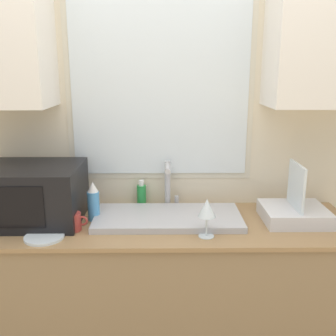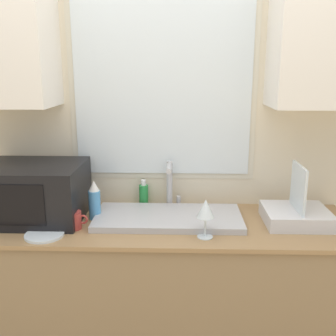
# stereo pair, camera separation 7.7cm
# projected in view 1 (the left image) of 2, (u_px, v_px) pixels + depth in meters

# --- Properties ---
(countertop) EXTENTS (1.89, 0.58, 0.92)m
(countertop) POSITION_uv_depth(u_px,v_px,m) (161.00, 305.00, 2.04)
(countertop) COLOR #8C7251
(countertop) RESTS_ON ground_plane
(wall_back) EXTENTS (6.00, 0.38, 2.60)m
(wall_back) POSITION_uv_depth(u_px,v_px,m) (160.00, 120.00, 2.07)
(wall_back) COLOR beige
(wall_back) RESTS_ON ground_plane
(sink_basin) EXTENTS (0.72, 0.34, 0.03)m
(sink_basin) POSITION_uv_depth(u_px,v_px,m) (168.00, 217.00, 1.94)
(sink_basin) COLOR #B2B2B7
(sink_basin) RESTS_ON countertop
(faucet) EXTENTS (0.08, 0.17, 0.25)m
(faucet) POSITION_uv_depth(u_px,v_px,m) (168.00, 181.00, 2.08)
(faucet) COLOR #B7B7BC
(faucet) RESTS_ON countertop
(microwave) EXTENTS (0.49, 0.40, 0.27)m
(microwave) POSITION_uv_depth(u_px,v_px,m) (31.00, 193.00, 1.92)
(microwave) COLOR black
(microwave) RESTS_ON countertop
(dish_rack) EXTENTS (0.31, 0.28, 0.29)m
(dish_rack) POSITION_uv_depth(u_px,v_px,m) (294.00, 212.00, 1.93)
(dish_rack) COLOR silver
(dish_rack) RESTS_ON countertop
(spray_bottle) EXTENTS (0.06, 0.06, 0.20)m
(spray_bottle) POSITION_uv_depth(u_px,v_px,m) (93.00, 202.00, 1.93)
(spray_bottle) COLOR #4C99D8
(spray_bottle) RESTS_ON countertop
(soap_bottle) EXTENTS (0.05, 0.05, 0.15)m
(soap_bottle) POSITION_uv_depth(u_px,v_px,m) (142.00, 195.00, 2.13)
(soap_bottle) COLOR #268C3F
(soap_bottle) RESTS_ON countertop
(mug_near_sink) EXTENTS (0.11, 0.08, 0.08)m
(mug_near_sink) POSITION_uv_depth(u_px,v_px,m) (73.00, 222.00, 1.82)
(mug_near_sink) COLOR #A53833
(mug_near_sink) RESTS_ON countertop
(wine_glass) EXTENTS (0.08, 0.08, 0.18)m
(wine_glass) POSITION_uv_depth(u_px,v_px,m) (207.00, 209.00, 1.73)
(wine_glass) COLOR silver
(wine_glass) RESTS_ON countertop
(small_plate) EXTENTS (0.17, 0.17, 0.01)m
(small_plate) POSITION_uv_depth(u_px,v_px,m) (44.00, 237.00, 1.74)
(small_plate) COLOR silver
(small_plate) RESTS_ON countertop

